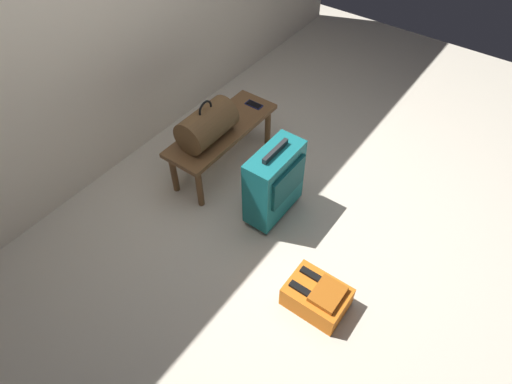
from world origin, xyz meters
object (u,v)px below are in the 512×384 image
at_px(duffel_bag_brown, 207,125).
at_px(cell_phone, 254,105).
at_px(bench, 222,134).
at_px(backpack_orange, 317,296).
at_px(suitcase_upright_teal, 275,182).

xyz_separation_m(duffel_bag_brown, cell_phone, (0.54, -0.03, -0.13)).
distance_m(bench, backpack_orange, 1.46).
xyz_separation_m(suitcase_upright_teal, backpack_orange, (-0.47, -0.66, -0.23)).
relative_size(bench, backpack_orange, 2.63).
relative_size(cell_phone, suitcase_upright_teal, 0.23).
height_order(bench, suitcase_upright_teal, suitcase_upright_teal).
bearing_deg(backpack_orange, bench, 62.96).
bearing_deg(suitcase_upright_teal, cell_phone, 46.53).
relative_size(cell_phone, backpack_orange, 0.38).
height_order(suitcase_upright_teal, backpack_orange, suitcase_upright_teal).
distance_m(suitcase_upright_teal, backpack_orange, 0.84).
bearing_deg(suitcase_upright_teal, backpack_orange, -125.61).
xyz_separation_m(cell_phone, suitcase_upright_teal, (-0.56, -0.60, -0.07)).
bearing_deg(duffel_bag_brown, cell_phone, -2.95).
bearing_deg(bench, backpack_orange, -117.04).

